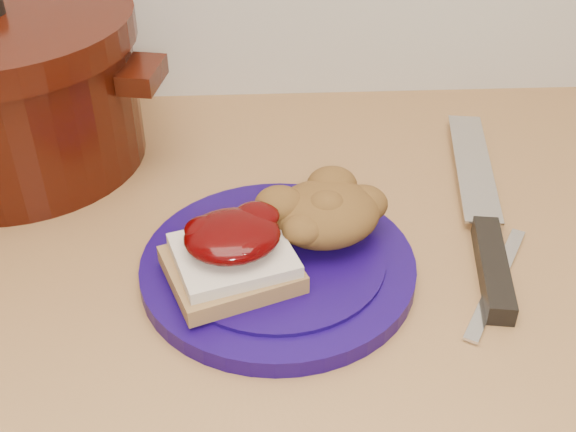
{
  "coord_description": "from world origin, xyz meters",
  "views": [
    {
      "loc": [
        -0.02,
        0.95,
        1.33
      ],
      "look_at": [
        0.0,
        1.46,
        0.95
      ],
      "focal_mm": 45.0,
      "sensor_mm": 36.0,
      "label": 1
    }
  ],
  "objects_px": {
    "plate": "(278,267)",
    "dutch_oven": "(7,88)",
    "chef_knife": "(487,236)",
    "butter_knife": "(497,281)"
  },
  "relations": [
    {
      "from": "dutch_oven",
      "to": "chef_knife",
      "type": "bearing_deg",
      "value": -21.13
    },
    {
      "from": "butter_knife",
      "to": "dutch_oven",
      "type": "height_order",
      "value": "dutch_oven"
    },
    {
      "from": "plate",
      "to": "chef_knife",
      "type": "bearing_deg",
      "value": 9.49
    },
    {
      "from": "chef_knife",
      "to": "butter_knife",
      "type": "distance_m",
      "value": 0.06
    },
    {
      "from": "plate",
      "to": "dutch_oven",
      "type": "xyz_separation_m",
      "value": [
        -0.28,
        0.22,
        0.08
      ]
    },
    {
      "from": "butter_knife",
      "to": "dutch_oven",
      "type": "bearing_deg",
      "value": 93.6
    },
    {
      "from": "chef_knife",
      "to": "dutch_oven",
      "type": "bearing_deg",
      "value": 77.64
    },
    {
      "from": "plate",
      "to": "chef_knife",
      "type": "relative_size",
      "value": 0.72
    },
    {
      "from": "plate",
      "to": "dutch_oven",
      "type": "relative_size",
      "value": 0.71
    },
    {
      "from": "dutch_oven",
      "to": "butter_knife",
      "type": "bearing_deg",
      "value": -27.09
    }
  ]
}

